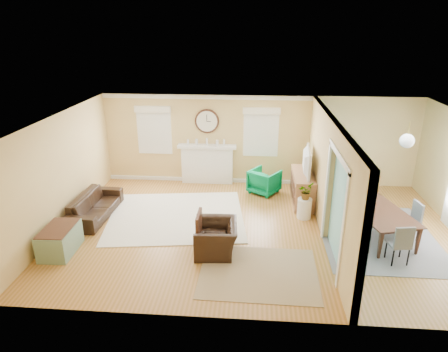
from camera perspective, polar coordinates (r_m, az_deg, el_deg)
The scene contains 27 objects.
floor at distance 9.32m, azimuth 4.81°, elevation -7.71°, with size 9.00×9.00×0.00m, color #986523.
wall_back at distance 11.62m, azimuth 5.00°, elevation 5.08°, with size 9.00×0.02×2.60m, color tan.
wall_front at distance 6.07m, azimuth 5.17°, elevation -10.43°, with size 9.00×0.02×2.60m, color tan.
wall_left at distance 9.80m, azimuth -22.26°, elevation 0.53°, with size 0.02×6.00×2.60m, color tan.
ceiling at distance 8.40m, azimuth 5.34°, elevation 8.08°, with size 9.00×6.00×0.02m, color white.
partition at distance 9.16m, azimuth 14.55°, elevation 0.47°, with size 0.17×6.00×2.60m.
fireplace at distance 11.80m, azimuth -2.41°, elevation 1.80°, with size 1.70×0.30×1.17m.
wall_clock at distance 11.54m, azimuth -2.45°, elevation 7.83°, with size 0.70×0.07×0.70m.
window_left at distance 11.85m, azimuth -9.96°, elevation 6.94°, with size 1.05×0.13×1.42m.
window_right at distance 11.49m, azimuth 5.31°, elevation 6.72°, with size 1.05×0.13×1.42m.
pendant at distance 9.05m, azimuth 24.67°, elevation 4.58°, with size 0.30×0.30×0.55m.
rug_cream at distance 9.97m, azimuth -6.81°, elevation -5.71°, with size 3.25×2.82×0.02m, color #EBE2C6.
rug_jute at distance 7.87m, azimuth 4.94°, elevation -13.57°, with size 2.23×1.82×0.01m, color tan.
rug_grey at distance 9.65m, azimuth 21.03°, elevation -8.04°, with size 2.48×3.10×0.01m, color slate.
sofa at distance 10.31m, azimuth -17.96°, elevation -4.05°, with size 1.93×0.76×0.56m, color black.
eames_chair at distance 8.32m, azimuth -1.15°, elevation -8.84°, with size 0.99×0.86×0.64m, color black.
green_chair at distance 11.20m, azimuth 5.78°, elevation -0.76°, with size 0.73×0.75×0.68m, color #007D44.
trunk at distance 9.00m, azimuth -22.41°, elevation -8.44°, with size 0.62×0.99×0.56m.
credenza at distance 10.75m, azimuth 11.11°, elevation -1.66°, with size 0.51×1.51×0.80m.
tv at distance 10.49m, azimuth 11.29°, elevation 2.08°, with size 1.18×0.15×0.68m, color black.
garden_stool at distance 9.93m, azimuth 11.41°, elevation -4.55°, with size 0.34×0.34×0.51m, color white.
potted_plant at distance 9.75m, azimuth 11.60°, elevation -2.14°, with size 0.36×0.31×0.40m, color #337F33.
dining_table at distance 9.51m, azimuth 21.28°, elevation -6.36°, with size 1.83×1.02×0.64m, color #4C2C1E.
dining_chair_n at distance 10.36m, azimuth 19.86°, elevation -2.15°, with size 0.52×0.52×1.04m.
dining_chair_s at distance 8.61m, azimuth 23.74°, elevation -8.34°, with size 0.43×0.43×0.86m.
dining_chair_w at distance 9.20m, azimuth 17.79°, elevation -5.20°, with size 0.48×0.48×0.95m.
dining_chair_e at distance 9.63m, azimuth 24.97°, elevation -5.42°, with size 0.44×0.44×0.86m.
Camera 1 is at (-0.13, -8.19, 4.44)m, focal length 32.00 mm.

